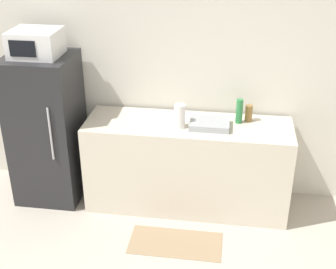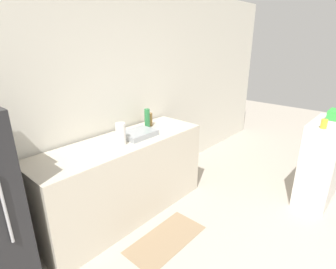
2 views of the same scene
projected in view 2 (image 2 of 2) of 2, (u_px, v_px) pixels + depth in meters
The scene contains 9 objects.
wall_back at pixel (78, 105), 2.76m from camera, with size 8.00×0.06×2.60m, color silver.
counter at pixel (125, 178), 2.99m from camera, with size 2.01×0.63×0.92m, color beige.
sink_basin at pixel (138, 134), 2.94m from camera, with size 0.38×0.28×0.06m, color #9EA3A8.
bottle_tall at pixel (147, 119), 3.19m from camera, with size 0.07×0.07×0.24m, color #2D7F42.
bottle_short at pixel (150, 119), 3.30m from camera, with size 0.07×0.07×0.16m, color olive.
shelf_cabinet at pixel (322, 162), 3.25m from camera, with size 0.78×0.37×1.04m, color silver.
jar at pixel (324, 124), 2.83m from camera, with size 0.07×0.07×0.10m, color yellow.
paper_towel_roll at pixel (121, 134), 2.69m from camera, with size 0.10×0.10×0.23m, color white.
kitchen_rug at pixel (166, 239), 2.71m from camera, with size 0.86×0.42×0.01m, color #937A5B.
Camera 2 is at (-1.40, 0.37, 1.95)m, focal length 28.00 mm.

